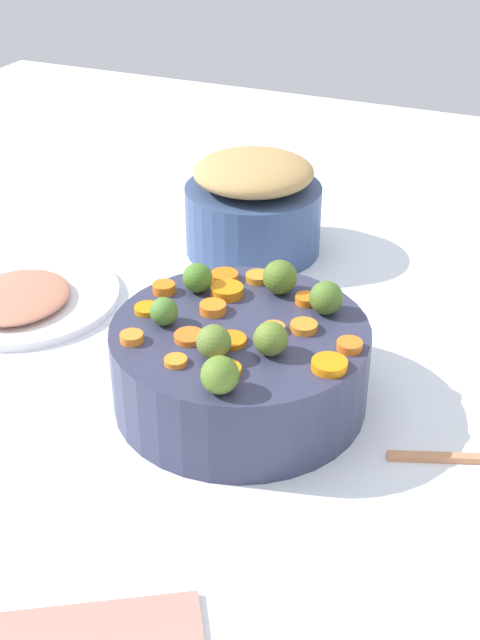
% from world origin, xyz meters
% --- Properties ---
extents(tabletop, '(2.40, 2.40, 0.02)m').
position_xyz_m(tabletop, '(0.00, 0.00, 0.01)').
color(tabletop, white).
rests_on(tabletop, ground).
extents(serving_bowl_carrots, '(0.30, 0.30, 0.10)m').
position_xyz_m(serving_bowl_carrots, '(0.01, -0.02, 0.07)').
color(serving_bowl_carrots, '#323450').
rests_on(serving_bowl_carrots, tabletop).
extents(metal_pot, '(0.21, 0.21, 0.11)m').
position_xyz_m(metal_pot, '(-0.13, 0.36, 0.07)').
color(metal_pot, '#344A76').
rests_on(metal_pot, tabletop).
extents(stuffing_mound, '(0.19, 0.19, 0.05)m').
position_xyz_m(stuffing_mound, '(-0.13, 0.36, 0.15)').
color(stuffing_mound, tan).
rests_on(stuffing_mound, metal_pot).
extents(carrot_slice_0, '(0.04, 0.04, 0.01)m').
position_xyz_m(carrot_slice_0, '(-0.01, 0.09, 0.13)').
color(carrot_slice_0, orange).
rests_on(carrot_slice_0, serving_bowl_carrots).
extents(carrot_slice_1, '(0.05, 0.05, 0.01)m').
position_xyz_m(carrot_slice_1, '(0.04, -0.11, 0.13)').
color(carrot_slice_1, orange).
rests_on(carrot_slice_1, serving_bowl_carrots).
extents(carrot_slice_2, '(0.04, 0.04, 0.01)m').
position_xyz_m(carrot_slice_2, '(-0.03, 0.00, 0.13)').
color(carrot_slice_2, orange).
rests_on(carrot_slice_2, serving_bowl_carrots).
extents(carrot_slice_3, '(0.04, 0.04, 0.01)m').
position_xyz_m(carrot_slice_3, '(0.08, 0.01, 0.13)').
color(carrot_slice_3, orange).
rests_on(carrot_slice_3, serving_bowl_carrots).
extents(carrot_slice_4, '(0.03, 0.03, 0.01)m').
position_xyz_m(carrot_slice_4, '(-0.02, -0.11, 0.13)').
color(carrot_slice_4, orange).
rests_on(carrot_slice_4, serving_bowl_carrots).
extents(carrot_slice_5, '(0.03, 0.03, 0.01)m').
position_xyz_m(carrot_slice_5, '(-0.11, 0.02, 0.13)').
color(carrot_slice_5, orange).
rests_on(carrot_slice_5, serving_bowl_carrots).
extents(carrot_slice_6, '(0.05, 0.05, 0.01)m').
position_xyz_m(carrot_slice_6, '(-0.03, 0.04, 0.13)').
color(carrot_slice_6, orange).
rests_on(carrot_slice_6, serving_bowl_carrots).
extents(carrot_slice_7, '(0.04, 0.04, 0.01)m').
position_xyz_m(carrot_slice_7, '(-0.05, 0.08, 0.13)').
color(carrot_slice_7, orange).
rests_on(carrot_slice_7, serving_bowl_carrots).
extents(carrot_slice_8, '(0.04, 0.04, 0.01)m').
position_xyz_m(carrot_slice_8, '(-0.03, -0.06, 0.13)').
color(carrot_slice_8, orange).
rests_on(carrot_slice_8, serving_bowl_carrots).
extents(carrot_slice_9, '(0.04, 0.04, 0.01)m').
position_xyz_m(carrot_slice_9, '(0.05, -0.01, 0.13)').
color(carrot_slice_9, orange).
rests_on(carrot_slice_9, serving_bowl_carrots).
extents(carrot_slice_10, '(0.04, 0.04, 0.01)m').
position_xyz_m(carrot_slice_10, '(0.14, -0.01, 0.13)').
color(carrot_slice_10, orange).
rests_on(carrot_slice_10, serving_bowl_carrots).
extents(carrot_slice_11, '(0.05, 0.05, 0.01)m').
position_xyz_m(carrot_slice_11, '(0.02, -0.05, 0.13)').
color(carrot_slice_11, orange).
rests_on(carrot_slice_11, serving_bowl_carrots).
extents(carrot_slice_12, '(0.04, 0.04, 0.01)m').
position_xyz_m(carrot_slice_12, '(-0.10, -0.03, 0.13)').
color(carrot_slice_12, orange).
rests_on(carrot_slice_12, serving_bowl_carrots).
extents(carrot_slice_13, '(0.04, 0.04, 0.01)m').
position_xyz_m(carrot_slice_13, '(0.06, 0.06, 0.13)').
color(carrot_slice_13, orange).
rests_on(carrot_slice_13, serving_bowl_carrots).
extents(carrot_slice_14, '(0.05, 0.05, 0.01)m').
position_xyz_m(carrot_slice_14, '(0.13, -0.06, 0.13)').
color(carrot_slice_14, orange).
rests_on(carrot_slice_14, serving_bowl_carrots).
extents(carrot_slice_15, '(0.03, 0.03, 0.01)m').
position_xyz_m(carrot_slice_15, '(-0.09, -0.09, 0.13)').
color(carrot_slice_15, orange).
rests_on(carrot_slice_15, serving_bowl_carrots).
extents(brussels_sprout_0, '(0.03, 0.03, 0.03)m').
position_xyz_m(brussels_sprout_0, '(-0.07, -0.05, 0.14)').
color(brussels_sprout_0, '#4B7A2F').
rests_on(brussels_sprout_0, serving_bowl_carrots).
extents(brussels_sprout_1, '(0.04, 0.04, 0.04)m').
position_xyz_m(brussels_sprout_1, '(0.01, -0.08, 0.14)').
color(brussels_sprout_1, olive).
rests_on(brussels_sprout_1, serving_bowl_carrots).
extents(brussels_sprout_2, '(0.04, 0.04, 0.04)m').
position_xyz_m(brussels_sprout_2, '(0.09, 0.05, 0.14)').
color(brussels_sprout_2, '#4C7228').
rests_on(brussels_sprout_2, serving_bowl_carrots).
extents(brussels_sprout_3, '(0.04, 0.04, 0.04)m').
position_xyz_m(brussels_sprout_3, '(-0.07, 0.04, 0.14)').
color(brussels_sprout_3, '#457424').
rests_on(brussels_sprout_3, serving_bowl_carrots).
extents(brussels_sprout_4, '(0.04, 0.04, 0.04)m').
position_xyz_m(brussels_sprout_4, '(0.04, -0.14, 0.14)').
color(brussels_sprout_4, '#587A29').
rests_on(brussels_sprout_4, serving_bowl_carrots).
extents(brussels_sprout_5, '(0.04, 0.04, 0.04)m').
position_xyz_m(brussels_sprout_5, '(0.02, 0.08, 0.14)').
color(brussels_sprout_5, '#517125').
rests_on(brussels_sprout_5, serving_bowl_carrots).
extents(brussels_sprout_6, '(0.04, 0.04, 0.04)m').
position_xyz_m(brussels_sprout_6, '(0.06, -0.05, 0.14)').
color(brussels_sprout_6, olive).
rests_on(brussels_sprout_6, serving_bowl_carrots).
extents(ham_plate, '(0.28, 0.28, 0.01)m').
position_xyz_m(ham_plate, '(-0.37, 0.07, 0.03)').
color(ham_plate, white).
rests_on(ham_plate, tabletop).
extents(ham_slice_main, '(0.17, 0.18, 0.02)m').
position_xyz_m(ham_slice_main, '(-0.36, 0.05, 0.04)').
color(ham_slice_main, '#C0775D').
rests_on(ham_slice_main, ham_plate).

